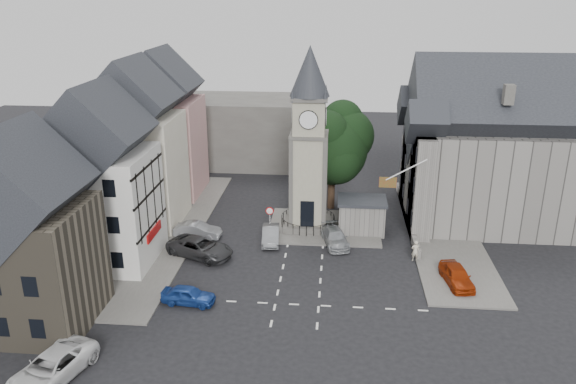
# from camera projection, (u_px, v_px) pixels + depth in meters

# --- Properties ---
(ground) EXTENTS (120.00, 120.00, 0.00)m
(ground) POSITION_uv_depth(u_px,v_px,m) (302.00, 268.00, 43.94)
(ground) COLOR black
(ground) RESTS_ON ground
(pavement_west) EXTENTS (6.00, 30.00, 0.14)m
(pavement_west) POSITION_uv_depth(u_px,v_px,m) (168.00, 230.00, 50.59)
(pavement_west) COLOR #595651
(pavement_west) RESTS_ON ground
(pavement_east) EXTENTS (6.00, 26.00, 0.14)m
(pavement_east) POSITION_uv_depth(u_px,v_px,m) (441.00, 231.00, 50.40)
(pavement_east) COLOR #595651
(pavement_east) RESTS_ON ground
(central_island) EXTENTS (10.00, 8.00, 0.16)m
(central_island) POSITION_uv_depth(u_px,v_px,m) (324.00, 227.00, 51.28)
(central_island) COLOR #595651
(central_island) RESTS_ON ground
(road_markings) EXTENTS (20.00, 8.00, 0.01)m
(road_markings) POSITION_uv_depth(u_px,v_px,m) (297.00, 305.00, 38.79)
(road_markings) COLOR silver
(road_markings) RESTS_ON ground
(clock_tower) EXTENTS (4.86, 4.86, 16.25)m
(clock_tower) POSITION_uv_depth(u_px,v_px,m) (309.00, 141.00, 48.65)
(clock_tower) COLOR #4C4944
(clock_tower) RESTS_ON ground
(stone_shelter) EXTENTS (4.30, 3.30, 3.08)m
(stone_shelter) POSITION_uv_depth(u_px,v_px,m) (361.00, 215.00, 50.03)
(stone_shelter) COLOR slate
(stone_shelter) RESTS_ON ground
(town_tree) EXTENTS (7.20, 7.20, 10.80)m
(town_tree) POSITION_uv_depth(u_px,v_px,m) (333.00, 140.00, 53.56)
(town_tree) COLOR black
(town_tree) RESTS_ON ground
(warning_sign_post) EXTENTS (0.70, 0.19, 2.85)m
(warning_sign_post) POSITION_uv_depth(u_px,v_px,m) (270.00, 216.00, 48.61)
(warning_sign_post) COLOR black
(warning_sign_post) RESTS_ON ground
(terrace_pink) EXTENTS (8.10, 7.60, 12.80)m
(terrace_pink) POSITION_uv_depth(u_px,v_px,m) (163.00, 132.00, 57.98)
(terrace_pink) COLOR #CD8D8D
(terrace_pink) RESTS_ON ground
(terrace_cream) EXTENTS (8.10, 7.60, 12.80)m
(terrace_cream) POSITION_uv_depth(u_px,v_px,m) (137.00, 154.00, 50.49)
(terrace_cream) COLOR beige
(terrace_cream) RESTS_ON ground
(terrace_tudor) EXTENTS (8.10, 7.60, 12.00)m
(terrace_tudor) POSITION_uv_depth(u_px,v_px,m) (102.00, 187.00, 43.14)
(terrace_tudor) COLOR silver
(terrace_tudor) RESTS_ON ground
(building_sw_stone) EXTENTS (8.60, 7.60, 10.40)m
(building_sw_stone) POSITION_uv_depth(u_px,v_px,m) (23.00, 247.00, 35.12)
(building_sw_stone) COLOR #4E473A
(building_sw_stone) RESTS_ON ground
(backdrop_west) EXTENTS (20.00, 10.00, 8.00)m
(backdrop_west) POSITION_uv_depth(u_px,v_px,m) (221.00, 130.00, 69.80)
(backdrop_west) COLOR #4C4944
(backdrop_west) RESTS_ON ground
(east_building) EXTENTS (14.40, 11.40, 12.60)m
(east_building) POSITION_uv_depth(u_px,v_px,m) (482.00, 156.00, 50.79)
(east_building) COLOR slate
(east_building) RESTS_ON ground
(east_boundary_wall) EXTENTS (0.40, 16.00, 0.90)m
(east_boundary_wall) POSITION_uv_depth(u_px,v_px,m) (407.00, 218.00, 52.38)
(east_boundary_wall) COLOR slate
(east_boundary_wall) RESTS_ON ground
(flagpole) EXTENTS (3.68, 0.10, 2.74)m
(flagpole) POSITION_uv_depth(u_px,v_px,m) (406.00, 170.00, 44.63)
(flagpole) COLOR white
(flagpole) RESTS_ON ground
(car_west_blue) EXTENTS (3.89, 1.88, 1.28)m
(car_west_blue) POSITION_uv_depth(u_px,v_px,m) (188.00, 295.00, 38.74)
(car_west_blue) COLOR navy
(car_west_blue) RESTS_ON ground
(car_west_silver) EXTENTS (4.26, 1.79, 1.37)m
(car_west_silver) POSITION_uv_depth(u_px,v_px,m) (198.00, 230.00, 49.04)
(car_west_silver) COLOR gray
(car_west_silver) RESTS_ON ground
(car_west_grey) EXTENTS (6.11, 4.50, 1.54)m
(car_west_grey) POSITION_uv_depth(u_px,v_px,m) (200.00, 248.00, 45.57)
(car_west_grey) COLOR #2F3032
(car_west_grey) RESTS_ON ground
(car_island_silver) EXTENTS (1.77, 4.17, 1.34)m
(car_island_silver) POSITION_uv_depth(u_px,v_px,m) (271.00, 235.00, 48.18)
(car_island_silver) COLOR gray
(car_island_silver) RESTS_ON ground
(car_island_east) EXTENTS (2.84, 4.83, 1.32)m
(car_island_east) POSITION_uv_depth(u_px,v_px,m) (335.00, 237.00, 47.72)
(car_island_east) COLOR #9CA0A4
(car_island_east) RESTS_ON ground
(car_east_red) EXTENTS (2.34, 4.43, 1.44)m
(car_east_red) POSITION_uv_depth(u_px,v_px,m) (457.00, 276.00, 41.22)
(car_east_red) COLOR #972908
(car_east_red) RESTS_ON ground
(van_sw_white) EXTENTS (4.01, 6.09, 1.55)m
(van_sw_white) POSITION_uv_depth(u_px,v_px,m) (51.00, 368.00, 31.10)
(van_sw_white) COLOR silver
(van_sw_white) RESTS_ON ground
(pedestrian) EXTENTS (0.69, 0.50, 1.73)m
(pedestrian) POSITION_uv_depth(u_px,v_px,m) (415.00, 251.00, 44.77)
(pedestrian) COLOR beige
(pedestrian) RESTS_ON ground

